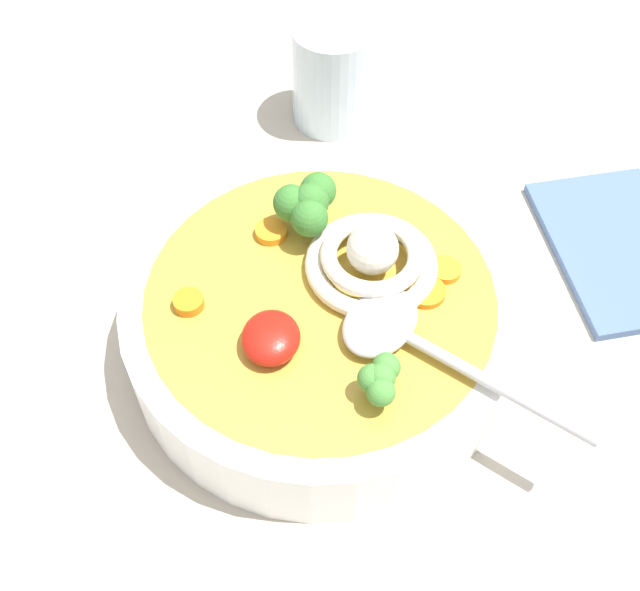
# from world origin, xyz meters

# --- Properties ---
(table_slab) EXTENTS (1.18, 1.18, 0.03)m
(table_slab) POSITION_xyz_m (0.00, 0.00, 0.01)
(table_slab) COLOR #BCB29E
(table_slab) RESTS_ON ground
(soup_bowl) EXTENTS (0.27, 0.27, 0.06)m
(soup_bowl) POSITION_xyz_m (0.02, -0.03, 0.06)
(soup_bowl) COLOR white
(soup_bowl) RESTS_ON table_slab
(noodle_pile) EXTENTS (0.10, 0.10, 0.04)m
(noodle_pile) POSITION_xyz_m (-0.00, 0.00, 0.10)
(noodle_pile) COLOR silver
(noodle_pile) RESTS_ON soup_bowl
(soup_spoon) EXTENTS (0.12, 0.16, 0.02)m
(soup_spoon) POSITION_xyz_m (0.06, 0.02, 0.10)
(soup_spoon) COLOR #B7B7BC
(soup_spoon) RESTS_ON soup_bowl
(chili_sauce_dollop) EXTENTS (0.04, 0.04, 0.02)m
(chili_sauce_dollop) POSITION_xyz_m (0.07, -0.06, 0.10)
(chili_sauce_dollop) COLOR #B2190F
(chili_sauce_dollop) RESTS_ON soup_bowl
(broccoli_floret_near_spoon) EXTENTS (0.04, 0.03, 0.03)m
(broccoli_floret_near_spoon) POSITION_xyz_m (0.10, 0.00, 0.11)
(broccoli_floret_near_spoon) COLOR #7A9E60
(broccoli_floret_near_spoon) RESTS_ON soup_bowl
(broccoli_floret_rear) EXTENTS (0.05, 0.04, 0.04)m
(broccoli_floret_rear) POSITION_xyz_m (-0.04, -0.05, 0.11)
(broccoli_floret_rear) COLOR #7A9E60
(broccoli_floret_rear) RESTS_ON soup_bowl
(carrot_slice_center) EXTENTS (0.03, 0.03, 0.01)m
(carrot_slice_center) POSITION_xyz_m (0.02, 0.04, 0.09)
(carrot_slice_center) COLOR orange
(carrot_slice_center) RESTS_ON soup_bowl
(carrot_slice_beside_chili) EXTENTS (0.02, 0.02, 0.01)m
(carrot_slice_beside_chili) POSITION_xyz_m (-0.03, -0.07, 0.09)
(carrot_slice_beside_chili) COLOR orange
(carrot_slice_beside_chili) RESTS_ON soup_bowl
(carrot_slice_far) EXTENTS (0.02, 0.02, 0.01)m
(carrot_slice_far) POSITION_xyz_m (-0.00, 0.05, 0.09)
(carrot_slice_far) COLOR orange
(carrot_slice_far) RESTS_ON soup_bowl
(carrot_slice_extra_a) EXTENTS (0.02, 0.02, 0.01)m
(carrot_slice_extra_a) POSITION_xyz_m (0.04, -0.12, 0.09)
(carrot_slice_extra_a) COLOR orange
(carrot_slice_extra_a) RESTS_ON soup_bowl
(drinking_glass) EXTENTS (0.07, 0.07, 0.09)m
(drinking_glass) POSITION_xyz_m (-0.23, -0.03, 0.07)
(drinking_glass) COLOR silver
(drinking_glass) RESTS_ON table_slab
(folded_napkin) EXTENTS (0.18, 0.14, 0.01)m
(folded_napkin) POSITION_xyz_m (-0.08, 0.20, 0.03)
(folded_napkin) COLOR #4C6693
(folded_napkin) RESTS_ON table_slab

